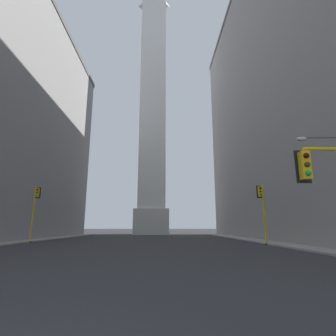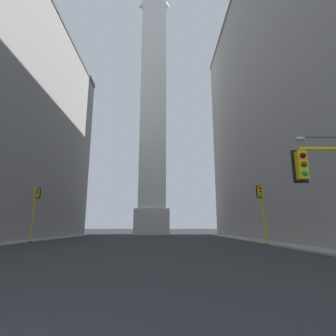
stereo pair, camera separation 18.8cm
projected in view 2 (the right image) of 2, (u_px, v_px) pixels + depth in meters
The scene contains 5 objects.
sidewalk_right at pixel (311, 247), 22.92m from camera, with size 5.00×70.77×0.15m, color gray.
building_right at pixel (331, 86), 38.85m from camera, with size 24.20×57.47×44.37m.
obelisk at pixel (154, 102), 66.56m from camera, with size 7.82×7.82×68.32m.
traffic_light_mid_left at pixel (35, 205), 31.09m from camera, with size 0.77×0.51×6.47m.
traffic_light_mid_right at pixel (262, 205), 27.39m from camera, with size 0.79×0.52×6.11m.
Camera 2 is at (2.35, -2.37, 1.82)m, focal length 28.00 mm.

